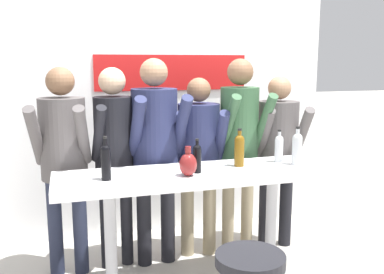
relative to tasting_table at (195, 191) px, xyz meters
name	(u,v)px	position (x,y,z in m)	size (l,w,h in m)	color
back_wall	(158,115)	(0.00, 1.35, 0.43)	(3.71, 0.12, 2.47)	white
tasting_table	(195,191)	(0.00, 0.00, 0.00)	(2.11, 0.61, 0.97)	white
person_far_left	(63,149)	(-0.96, 0.55, 0.28)	(0.50, 0.61, 1.75)	#23283D
person_left	(114,145)	(-0.54, 0.58, 0.29)	(0.43, 0.55, 1.75)	black
person_center_left	(155,140)	(-0.20, 0.53, 0.32)	(0.49, 0.59, 1.82)	black
person_center	(199,148)	(0.21, 0.59, 0.21)	(0.51, 0.60, 1.65)	gray
person_center_right	(240,134)	(0.59, 0.54, 0.33)	(0.42, 0.55, 1.82)	gray
person_right	(278,144)	(0.99, 0.56, 0.21)	(0.50, 0.59, 1.66)	black
wine_bottle_0	(297,147)	(0.85, -0.03, 0.30)	(0.08, 0.08, 0.31)	#B7BCC1
wine_bottle_1	(106,160)	(-0.67, -0.06, 0.30)	(0.07, 0.07, 0.31)	black
wine_bottle_2	(197,157)	(0.00, -0.04, 0.28)	(0.06, 0.06, 0.26)	black
wine_bottle_3	(239,149)	(0.38, 0.06, 0.30)	(0.08, 0.08, 0.30)	brown
wine_bottle_4	(279,147)	(0.75, 0.09, 0.28)	(0.07, 0.07, 0.27)	#B7BCC1
decorative_vase	(188,164)	(-0.09, -0.11, 0.25)	(0.13, 0.13, 0.22)	maroon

